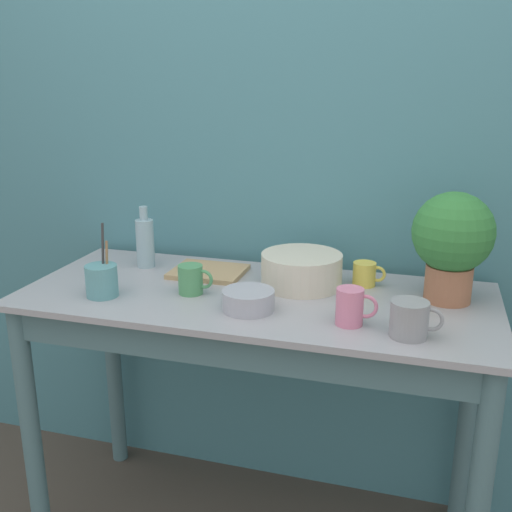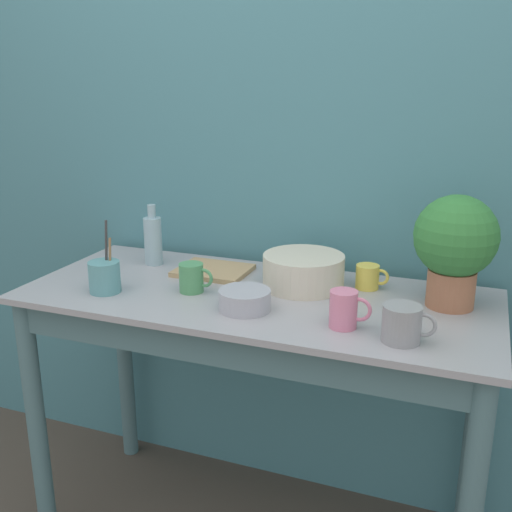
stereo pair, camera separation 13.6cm
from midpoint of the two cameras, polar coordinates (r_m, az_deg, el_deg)
wall_back at (r=2.10m, az=5.47°, el=7.47°), size 6.00×0.05×2.40m
counter_table at (r=1.89m, az=1.81°, el=-9.08°), size 1.44×0.62×0.90m
potted_plant at (r=1.79m, az=20.52°, el=1.10°), size 0.23×0.23×0.33m
bowl_wash_large at (r=1.89m, az=6.60°, el=-1.46°), size 0.26×0.26×0.10m
bottle_tall at (r=2.12m, az=-7.99°, el=1.54°), size 0.06×0.06×0.21m
mug_green at (r=1.84m, az=-4.01°, el=-2.11°), size 0.11×0.08×0.09m
mug_grey at (r=1.56m, az=16.24°, el=-6.25°), size 0.13×0.10×0.10m
mug_yellow at (r=1.91m, az=12.64°, el=-1.97°), size 0.10×0.07×0.08m
mug_pink at (r=1.61m, az=10.84°, el=-5.04°), size 0.11×0.07×0.10m
bowl_small_steel at (r=1.70m, az=1.20°, el=-4.22°), size 0.15×0.15×0.06m
utensil_cup at (r=1.88m, az=-12.23°, el=-1.94°), size 0.10×0.10×0.22m
tray_board at (r=2.02m, az=-2.19°, el=-1.41°), size 0.24×0.19×0.02m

